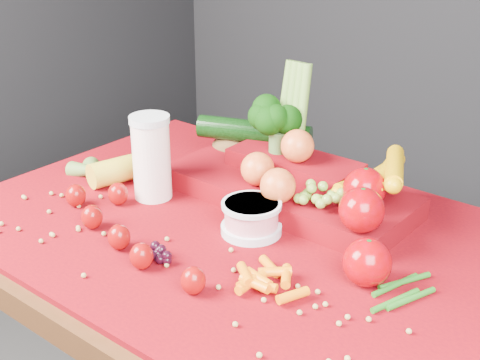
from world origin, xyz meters
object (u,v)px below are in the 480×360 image
Objects in this scene: milk_glass at (151,154)px; produce_mound at (301,178)px; yogurt_bowl at (251,217)px; table at (234,272)px.

produce_mound is at bearing 32.22° from milk_glass.
produce_mound is at bearing 89.06° from yogurt_bowl.
milk_glass reaches higher than yogurt_bowl.
milk_glass is 0.31m from produce_mound.
table is 0.23m from produce_mound.
produce_mound reaches higher than yogurt_bowl.
table is 0.29m from milk_glass.
milk_glass is (-0.21, -0.01, 0.20)m from table.
milk_glass reaches higher than table.
produce_mound reaches higher than table.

